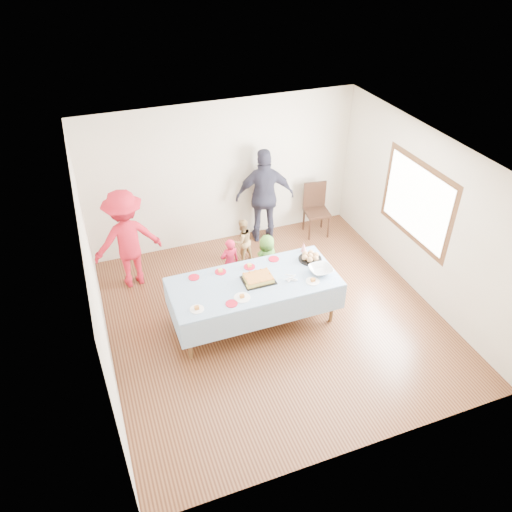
{
  "coord_description": "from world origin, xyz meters",
  "views": [
    {
      "loc": [
        -2.31,
        -5.4,
        5.31
      ],
      "look_at": [
        -0.19,
        0.3,
        1.04
      ],
      "focal_mm": 35.0,
      "sensor_mm": 36.0,
      "label": 1
    }
  ],
  "objects_px": {
    "dining_chair": "(316,206)",
    "adult_left": "(127,239)",
    "birthday_cake": "(258,278)",
    "party_table": "(254,284)"
  },
  "relations": [
    {
      "from": "dining_chair",
      "to": "adult_left",
      "type": "relative_size",
      "value": 0.59
    },
    {
      "from": "birthday_cake",
      "to": "dining_chair",
      "type": "height_order",
      "value": "dining_chair"
    },
    {
      "from": "adult_left",
      "to": "birthday_cake",
      "type": "bearing_deg",
      "value": 128.54
    },
    {
      "from": "party_table",
      "to": "dining_chair",
      "type": "bearing_deg",
      "value": 45.36
    },
    {
      "from": "birthday_cake",
      "to": "party_table",
      "type": "bearing_deg",
      "value": 173.42
    },
    {
      "from": "party_table",
      "to": "birthday_cake",
      "type": "relative_size",
      "value": 5.31
    },
    {
      "from": "adult_left",
      "to": "dining_chair",
      "type": "bearing_deg",
      "value": 179.87
    },
    {
      "from": "birthday_cake",
      "to": "dining_chair",
      "type": "bearing_deg",
      "value": 46.4
    },
    {
      "from": "party_table",
      "to": "dining_chair",
      "type": "distance_m",
      "value": 2.89
    },
    {
      "from": "party_table",
      "to": "dining_chair",
      "type": "relative_size",
      "value": 2.44
    }
  ]
}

